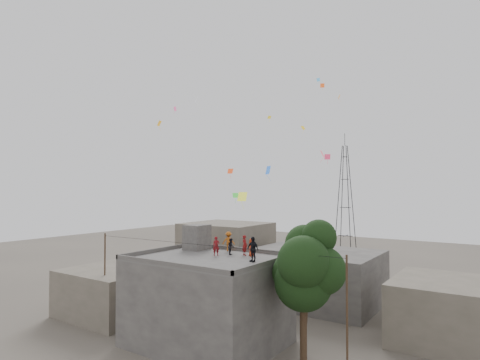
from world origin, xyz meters
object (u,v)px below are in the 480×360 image
object	(u,v)px
stair_head_box	(197,237)
person_dark_adult	(253,249)
person_red_adult	(245,245)
transmission_tower	(345,201)
tree	(306,268)

from	to	relation	value
stair_head_box	person_dark_adult	xyz separation A→B (m)	(6.71, -2.13, -0.16)
person_red_adult	person_dark_adult	distance (m)	2.72
transmission_tower	person_dark_adult	size ratio (longest dim) A/B	11.84
transmission_tower	person_red_adult	bearing A→B (deg)	-81.56
transmission_tower	person_dark_adult	distance (m)	40.29
stair_head_box	person_dark_adult	world-z (taller)	stair_head_box
tree	stair_head_box	bearing A→B (deg)	169.26
tree	transmission_tower	bearing A→B (deg)	106.09
person_red_adult	person_dark_adult	size ratio (longest dim) A/B	0.88
stair_head_box	person_dark_adult	distance (m)	7.04
stair_head_box	transmission_tower	xyz separation A→B (m)	(-0.80, 37.40, 1.97)
transmission_tower	person_dark_adult	xyz separation A→B (m)	(7.51, -39.53, -2.12)
transmission_tower	person_dark_adult	bearing A→B (deg)	-79.24
stair_head_box	transmission_tower	bearing A→B (deg)	91.23
tree	person_dark_adult	world-z (taller)	tree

